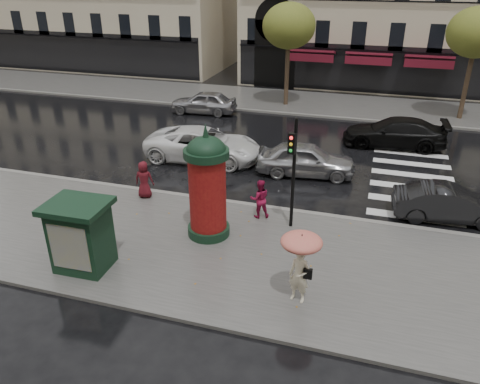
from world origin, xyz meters
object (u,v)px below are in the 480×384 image
(car_white, at_px, (204,145))
(car_silver, at_px, (306,159))
(traffic_light, at_px, (293,164))
(newsstand, at_px, (81,235))
(car_darkgrey, at_px, (449,204))
(woman_umbrella, at_px, (301,257))
(morris_column, at_px, (207,184))
(car_far_silver, at_px, (204,102))
(man_burgundy, at_px, (144,180))
(car_black, at_px, (394,133))
(woman_red, at_px, (260,199))

(car_white, bearing_deg, car_silver, -96.22)
(traffic_light, distance_m, newsstand, 7.24)
(car_darkgrey, distance_m, car_white, 11.34)
(traffic_light, relative_size, newsstand, 1.82)
(woman_umbrella, distance_m, car_white, 11.47)
(car_silver, relative_size, car_white, 0.79)
(newsstand, bearing_deg, morris_column, 44.82)
(car_silver, bearing_deg, car_far_silver, 38.36)
(man_burgundy, bearing_deg, morris_column, 139.70)
(car_black, bearing_deg, morris_column, -31.24)
(car_silver, distance_m, car_darkgrey, 6.42)
(man_burgundy, relative_size, newsstand, 0.69)
(woman_red, height_order, car_darkgrey, woman_red)
(traffic_light, xyz_separation_m, car_white, (-5.42, 5.45, -1.79))
(newsstand, height_order, car_silver, newsstand)
(morris_column, distance_m, newsstand, 4.33)
(car_darkgrey, bearing_deg, car_silver, 60.11)
(car_darkgrey, bearing_deg, newsstand, 115.62)
(car_far_silver, bearing_deg, car_silver, 40.22)
(man_burgundy, height_order, car_black, man_burgundy)
(morris_column, height_order, car_darkgrey, morris_column)
(man_burgundy, xyz_separation_m, car_silver, (5.82, 4.43, -0.13))
(newsstand, relative_size, car_black, 0.43)
(woman_umbrella, relative_size, car_darkgrey, 0.54)
(woman_umbrella, bearing_deg, car_black, 80.17)
(man_burgundy, height_order, newsstand, newsstand)
(woman_umbrella, bearing_deg, car_darkgrey, 55.27)
(woman_red, height_order, newsstand, newsstand)
(woman_umbrella, relative_size, newsstand, 0.98)
(woman_umbrella, xyz_separation_m, car_black, (2.45, 14.15, -0.80))
(woman_red, height_order, man_burgundy, man_burgundy)
(car_white, xyz_separation_m, car_black, (8.91, 4.71, -0.03))
(traffic_light, bearing_deg, newsstand, -142.60)
(woman_red, xyz_separation_m, car_black, (4.75, 9.76, -0.11))
(morris_column, xyz_separation_m, car_silver, (2.31, 6.43, -1.31))
(woman_red, height_order, traffic_light, traffic_light)
(morris_column, xyz_separation_m, car_far_silver, (-5.68, 14.33, -1.35))
(morris_column, bearing_deg, car_white, 112.30)
(traffic_light, xyz_separation_m, car_black, (3.50, 10.16, -1.82))
(man_burgundy, xyz_separation_m, newsstand, (0.49, -5.00, 0.38))
(man_burgundy, height_order, car_far_silver, man_burgundy)
(traffic_light, bearing_deg, man_burgundy, 173.73)
(car_darkgrey, bearing_deg, car_white, 69.10)
(morris_column, distance_m, traffic_light, 3.00)
(morris_column, bearing_deg, woman_umbrella, -35.87)
(morris_column, relative_size, traffic_light, 1.00)
(woman_red, relative_size, car_white, 0.27)
(woman_red, xyz_separation_m, car_far_silver, (-7.06, 12.60, -0.15))
(woman_umbrella, xyz_separation_m, newsstand, (-6.70, -0.33, -0.29))
(car_darkgrey, xyz_separation_m, car_far_silver, (-13.84, 10.53, 0.05))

